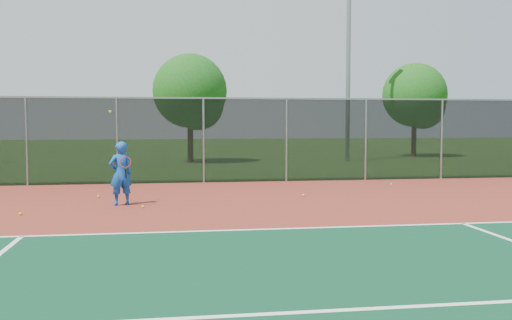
{
  "coord_description": "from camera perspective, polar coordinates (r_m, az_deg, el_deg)",
  "views": [
    {
      "loc": [
        -4.21,
        -8.26,
        2.24
      ],
      "look_at": [
        -2.18,
        5.0,
        1.3
      ],
      "focal_mm": 40.0,
      "sensor_mm": 36.0,
      "label": 1
    }
  ],
  "objects": [
    {
      "name": "ground",
      "position": [
        9.54,
        18.05,
        -9.77
      ],
      "size": [
        120.0,
        120.0,
        0.0
      ],
      "primitive_type": "plane",
      "color": "#254F16",
      "rests_on": "ground"
    },
    {
      "name": "court_apron",
      "position": [
        11.31,
        13.46,
        -7.47
      ],
      "size": [
        30.0,
        20.0,
        0.02
      ],
      "primitive_type": "cube",
      "color": "maroon",
      "rests_on": "ground"
    },
    {
      "name": "fence_back",
      "position": [
        20.71,
        3.06,
        2.13
      ],
      "size": [
        30.0,
        0.06,
        3.03
      ],
      "color": "black",
      "rests_on": "court_apron"
    },
    {
      "name": "tennis_player",
      "position": [
        15.27,
        -13.38,
        -1.31
      ],
      "size": [
        0.71,
        0.71,
        2.48
      ],
      "color": "blue",
      "rests_on": "court_apron"
    },
    {
      "name": "practice_ball_0",
      "position": [
        14.74,
        -11.24,
        -4.6
      ],
      "size": [
        0.07,
        0.07,
        0.07
      ],
      "primitive_type": "sphere",
      "color": "#C3E21A",
      "rests_on": "court_apron"
    },
    {
      "name": "practice_ball_1",
      "position": [
        16.95,
        -15.47,
        -3.54
      ],
      "size": [
        0.07,
        0.07,
        0.07
      ],
      "primitive_type": "sphere",
      "color": "#C3E21A",
      "rests_on": "court_apron"
    },
    {
      "name": "practice_ball_2",
      "position": [
        14.46,
        -22.5,
        -4.99
      ],
      "size": [
        0.07,
        0.07,
        0.07
      ],
      "primitive_type": "sphere",
      "color": "#C3E21A",
      "rests_on": "court_apron"
    },
    {
      "name": "practice_ball_4",
      "position": [
        20.0,
        13.37,
        -2.38
      ],
      "size": [
        0.07,
        0.07,
        0.07
      ],
      "primitive_type": "sphere",
      "color": "#C3E21A",
      "rests_on": "court_apron"
    },
    {
      "name": "practice_ball_5",
      "position": [
        16.69,
        4.76,
        -3.53
      ],
      "size": [
        0.07,
        0.07,
        0.07
      ],
      "primitive_type": "sphere",
      "color": "#C3E21A",
      "rests_on": "court_apron"
    },
    {
      "name": "floodlight_n",
      "position": [
        31.84,
        9.25,
        12.85
      ],
      "size": [
        0.9,
        0.4,
        12.77
      ],
      "color": "gray",
      "rests_on": "ground"
    },
    {
      "name": "tree_back_left",
      "position": [
        30.24,
        -6.42,
        6.54
      ],
      "size": [
        3.9,
        3.9,
        5.73
      ],
      "color": "#352213",
      "rests_on": "ground"
    },
    {
      "name": "tree_back_mid",
      "position": [
        36.18,
        15.77,
        5.98
      ],
      "size": [
        3.89,
        3.89,
        5.72
      ],
      "color": "#352213",
      "rests_on": "ground"
    }
  ]
}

